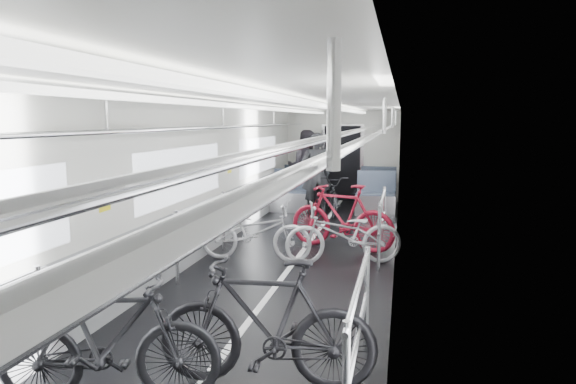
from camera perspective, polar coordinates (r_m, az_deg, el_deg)
name	(u,v)px	position (r m, az deg, el deg)	size (l,w,h in m)	color
car_shell	(307,181)	(8.75, 2.16, 1.22)	(3.02, 14.01, 2.41)	black
bike_left_mid	(108,340)	(4.26, -19.35, -15.28)	(0.48, 1.71, 1.03)	black
bike_left_far	(255,231)	(7.93, -3.66, -4.38)	(0.61, 1.76, 0.93)	silver
bike_right_near	(266,323)	(4.27, -2.50, -14.32)	(0.51, 1.80, 1.08)	black
bike_right_mid	(344,234)	(7.76, 6.22, -4.66)	(0.62, 1.77, 0.93)	#B9B8BD
bike_right_far	(342,217)	(8.62, 6.00, -2.75)	(0.52, 1.85, 1.11)	maroon
bike_aisle	(332,195)	(11.79, 4.88, -0.30)	(0.61, 1.75, 0.92)	black
person_standing	(316,174)	(11.79, 3.12, 2.05)	(0.68, 0.45, 1.87)	black
person_seated	(305,167)	(13.10, 1.93, 2.74)	(0.93, 0.72, 1.91)	#2D2930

